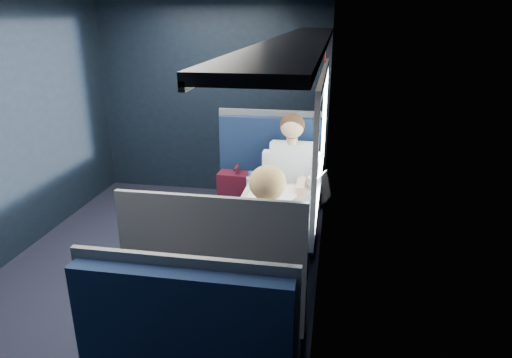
% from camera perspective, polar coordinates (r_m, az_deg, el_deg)
% --- Properties ---
extents(ground, '(2.80, 4.20, 0.01)m').
position_cam_1_polar(ground, '(4.16, -12.57, -11.72)').
color(ground, black).
extents(room_shell, '(3.00, 4.40, 2.40)m').
position_cam_1_polar(room_shell, '(3.61, -14.00, 8.71)').
color(room_shell, black).
rests_on(room_shell, ground).
extents(table, '(0.62, 1.00, 0.74)m').
position_cam_1_polar(table, '(3.59, 2.09, -4.42)').
color(table, '#54565E').
rests_on(table, ground).
extents(seat_bay_near, '(1.04, 0.62, 1.26)m').
position_cam_1_polar(seat_bay_near, '(4.51, 1.09, -2.52)').
color(seat_bay_near, '#0C1735').
rests_on(seat_bay_near, ground).
extents(seat_bay_far, '(1.04, 0.62, 1.26)m').
position_cam_1_polar(seat_bay_far, '(3.00, -3.95, -15.37)').
color(seat_bay_far, '#0C1735').
rests_on(seat_bay_far, ground).
extents(seat_row_front, '(1.04, 0.51, 1.16)m').
position_cam_1_polar(seat_row_front, '(5.37, 2.76, 1.07)').
color(seat_row_front, '#0C1735').
rests_on(seat_row_front, ground).
extents(man, '(0.53, 0.56, 1.32)m').
position_cam_1_polar(man, '(4.21, 4.31, 0.08)').
color(man, black).
rests_on(man, ground).
extents(woman, '(0.53, 0.56, 1.32)m').
position_cam_1_polar(woman, '(2.93, 1.50, -9.00)').
color(woman, black).
rests_on(woman, ground).
extents(papers, '(0.54, 0.75, 0.01)m').
position_cam_1_polar(papers, '(3.64, 2.50, -2.71)').
color(papers, white).
rests_on(papers, table).
extents(laptop, '(0.32, 0.37, 0.24)m').
position_cam_1_polar(laptop, '(3.58, 7.21, -2.21)').
color(laptop, silver).
rests_on(laptop, table).
extents(bottle_small, '(0.06, 0.06, 0.22)m').
position_cam_1_polar(bottle_small, '(3.85, 7.27, -0.10)').
color(bottle_small, silver).
rests_on(bottle_small, table).
extents(cup, '(0.08, 0.08, 0.10)m').
position_cam_1_polar(cup, '(3.93, 6.97, -0.40)').
color(cup, white).
rests_on(cup, table).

